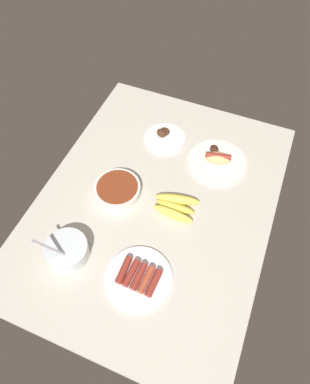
{
  "coord_description": "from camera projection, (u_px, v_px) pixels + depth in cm",
  "views": [
    {
      "loc": [
        66.04,
        26.69,
        114.67
      ],
      "look_at": [
        -2.56,
        -1.24,
        3.0
      ],
      "focal_mm": 31.83,
      "sensor_mm": 36.0,
      "label": 1
    }
  ],
  "objects": [
    {
      "name": "ground_plane",
      "position": [
        155.0,
        204.0,
        1.36
      ],
      "size": [
        120.0,
        90.0,
        3.0
      ],
      "primitive_type": "cube",
      "color": "beige"
    },
    {
      "name": "plate_grilled_meat",
      "position": [
        165.0,
        137.0,
        1.53
      ],
      "size": [
        18.46,
        18.46,
        4.14
      ],
      "color": "white",
      "rests_on": "ground_plane"
    },
    {
      "name": "banana_bunch",
      "position": [
        175.0,
        206.0,
        1.32
      ],
      "size": [
        12.88,
        18.1,
        3.91
      ],
      "color": "#E5D14C",
      "rests_on": "ground_plane"
    },
    {
      "name": "bowl_chili",
      "position": [
        118.0,
        189.0,
        1.36
      ],
      "size": [
        18.38,
        18.38,
        4.15
      ],
      "color": "white",
      "rests_on": "ground_plane"
    },
    {
      "name": "bowl_coleslaw",
      "position": [
        67.0,
        250.0,
        1.2
      ],
      "size": [
        15.29,
        15.29,
        14.95
      ],
      "color": "silver",
      "rests_on": "ground_plane"
    },
    {
      "name": "plate_sausages",
      "position": [
        139.0,
        277.0,
        1.17
      ],
      "size": [
        23.49,
        23.49,
        3.57
      ],
      "color": "white",
      "rests_on": "ground_plane"
    },
    {
      "name": "plate_hotdog_assembled",
      "position": [
        217.0,
        160.0,
        1.45
      ],
      "size": [
        24.93,
        24.93,
        5.61
      ],
      "color": "white",
      "rests_on": "ground_plane"
    }
  ]
}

